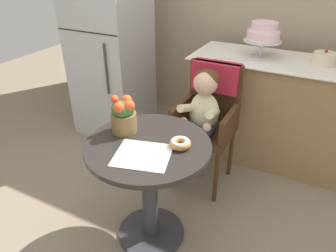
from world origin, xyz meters
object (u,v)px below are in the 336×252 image
cafe_table (149,173)px  refrigerator (110,48)px  seated_child (203,110)px  flower_vase (124,115)px  donut_front (180,143)px  round_layer_cake (325,59)px  tiered_cake_stand (263,34)px  wicker_chair (210,106)px

cafe_table → refrigerator: refrigerator is taller
seated_child → flower_vase: seated_child is taller
cafe_table → donut_front: donut_front is taller
donut_front → flower_vase: size_ratio=0.53×
refrigerator → round_layer_cake: bearing=7.2°
donut_front → cafe_table: bearing=-163.8°
cafe_table → donut_front: size_ratio=5.94×
seated_child → tiered_cake_stand: bearing=72.5°
flower_vase → round_layer_cake: size_ratio=1.32×
round_layer_cake → donut_front: bearing=-115.2°
donut_front → round_layer_cake: round_layer_cake is taller
wicker_chair → round_layer_cake: bearing=42.8°
cafe_table → wicker_chair: (0.09, 0.77, 0.13)m
wicker_chair → refrigerator: size_ratio=0.56×
wicker_chair → flower_vase: 0.79m
cafe_table → tiered_cake_stand: (0.31, 1.30, 0.58)m
flower_vase → refrigerator: size_ratio=0.13×
seated_child → flower_vase: (-0.28, -0.56, 0.15)m
seated_child → tiered_cake_stand: tiered_cake_stand is taller
donut_front → round_layer_cake: bearing=64.8°
wicker_chair → seated_child: size_ratio=1.31×
seated_child → wicker_chair: bearing=90.0°
donut_front → refrigerator: bearing=139.4°
donut_front → tiered_cake_stand: 1.30m
round_layer_cake → refrigerator: refrigerator is taller
cafe_table → donut_front: (0.18, 0.05, 0.24)m
seated_child → flower_vase: bearing=-116.7°
refrigerator → donut_front: bearing=-40.6°
donut_front → tiered_cake_stand: (0.13, 1.25, 0.34)m
round_layer_cake → tiered_cake_stand: bearing=-176.4°
seated_child → tiered_cake_stand: (0.22, 0.69, 0.41)m
donut_front → flower_vase: bearing=179.5°
cafe_table → tiered_cake_stand: 1.46m
seated_child → round_layer_cake: bearing=46.2°
cafe_table → flower_vase: flower_vase is taller
flower_vase → refrigerator: 1.35m
wicker_chair → seated_child: 0.16m
flower_vase → tiered_cake_stand: 1.37m
tiered_cake_stand → round_layer_cake: (0.47, 0.03, -0.14)m
tiered_cake_stand → wicker_chair: bearing=-112.1°
flower_vase → tiered_cake_stand: tiered_cake_stand is taller
seated_child → donut_front: (0.09, -0.56, 0.07)m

